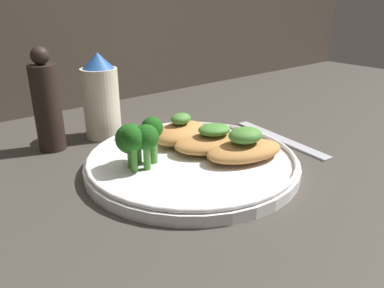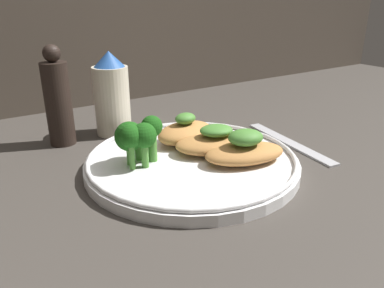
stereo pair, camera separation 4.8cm
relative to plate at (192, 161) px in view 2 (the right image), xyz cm
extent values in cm
cube|color=#3D3833|center=(0.00, 0.00, -1.49)|extent=(180.00, 180.00, 1.00)
cylinder|color=white|center=(0.00, 0.00, -0.29)|extent=(27.55, 27.55, 1.40)
torus|color=white|center=(0.00, 0.00, 0.71)|extent=(26.95, 26.95, 0.60)
ellipsoid|color=#BC7F42|center=(4.99, -4.52, 1.56)|extent=(11.61, 8.15, 2.30)
ellipsoid|color=#478433|center=(4.99, -4.52, 3.71)|extent=(5.28, 4.64, 2.00)
ellipsoid|color=#BC7F42|center=(3.85, -0.42, 1.59)|extent=(12.58, 9.78, 2.35)
ellipsoid|color=#478433|center=(3.85, -0.42, 3.49)|extent=(5.39, 4.86, 1.46)
ellipsoid|color=#BC7F42|center=(2.45, 5.45, 1.79)|extent=(10.14, 7.84, 2.76)
ellipsoid|color=#478433|center=(2.45, 5.45, 3.94)|extent=(3.67, 3.18, 1.53)
cylinder|color=#4C8E38|center=(-4.56, 2.13, 2.26)|extent=(1.10, 1.10, 3.69)
sphere|color=#195114|center=(-4.56, 2.13, 5.05)|extent=(2.71, 2.71, 2.71)
cylinder|color=#4C8E38|center=(-5.94, 3.46, 1.49)|extent=(0.88, 0.88, 2.16)
sphere|color=#195114|center=(-5.94, 3.46, 3.57)|extent=(2.87, 2.87, 2.87)
cylinder|color=#4C8E38|center=(-7.37, 2.67, 1.63)|extent=(0.98, 0.98, 2.45)
sphere|color=#195114|center=(-7.37, 2.67, 4.14)|extent=(3.66, 3.66, 3.66)
cylinder|color=#4C8E38|center=(-7.80, 1.28, 2.06)|extent=(0.74, 0.74, 3.30)
sphere|color=#195114|center=(-7.80, 1.28, 4.70)|extent=(2.82, 2.82, 2.82)
cylinder|color=#4C8E38|center=(-6.23, 0.96, 1.94)|extent=(0.87, 0.87, 3.07)
sphere|color=#195114|center=(-6.23, 0.96, 4.56)|extent=(3.09, 3.09, 3.09)
cylinder|color=beige|center=(-3.32, 18.14, 4.44)|extent=(5.58, 5.58, 10.87)
cone|color=#23519E|center=(-3.32, 18.14, 11.08)|extent=(4.74, 4.74, 2.39)
cylinder|color=black|center=(-11.62, 18.14, 5.16)|extent=(3.83, 3.83, 12.31)
sphere|color=black|center=(-11.62, 18.14, 12.56)|extent=(2.49, 2.49, 2.49)
cube|color=#B2B2B7|center=(17.18, -0.86, -0.69)|extent=(4.11, 18.67, 0.60)
camera|label=1|loc=(-28.14, -34.32, 20.17)|focal=35.00mm
camera|label=2|loc=(-24.29, -37.14, 20.17)|focal=35.00mm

